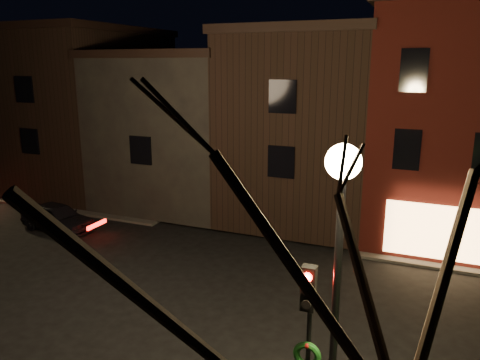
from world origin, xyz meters
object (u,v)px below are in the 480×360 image
object	(u,v)px
traffic_signal	(308,329)
bare_tree_right	(421,230)
parked_car_a	(57,217)
street_lamp_near	(340,226)

from	to	relation	value
traffic_signal	bare_tree_right	bearing A→B (deg)	-57.59
traffic_signal	bare_tree_right	size ratio (longest dim) A/B	0.48
traffic_signal	bare_tree_right	xyz separation A→B (m)	(1.90, -2.99, 3.34)
traffic_signal	parked_car_a	distance (m)	16.86
street_lamp_near	parked_car_a	xyz separation A→B (m)	(-15.11, 8.82, -4.51)
street_lamp_near	bare_tree_right	world-z (taller)	bare_tree_right
traffic_signal	bare_tree_right	world-z (taller)	bare_tree_right
bare_tree_right	parked_car_a	world-z (taller)	bare_tree_right
traffic_signal	parked_car_a	bearing A→B (deg)	150.15
bare_tree_right	parked_car_a	distance (m)	20.67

